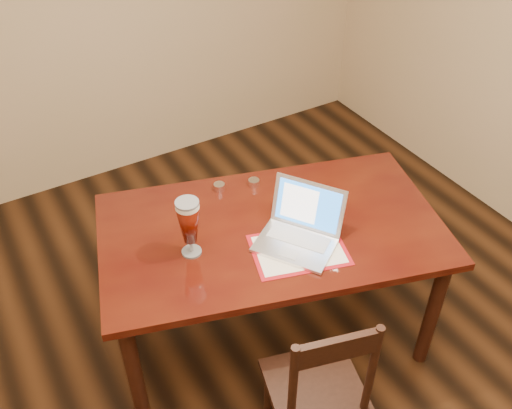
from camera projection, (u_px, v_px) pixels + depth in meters
room_shell at (292, 113)px, 1.79m from camera, size 4.51×5.01×2.71m
dining_table at (270, 241)px, 2.88m from camera, size 1.90×1.40×1.10m
dining_chair at (318, 389)px, 2.50m from camera, size 0.50×0.49×0.98m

